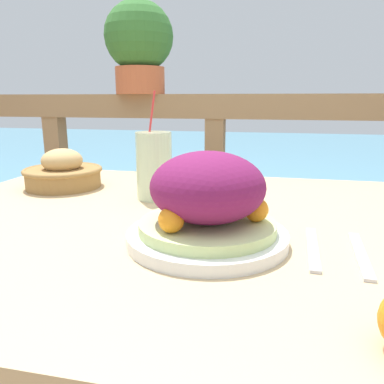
% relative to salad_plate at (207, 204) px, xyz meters
% --- Properties ---
extents(patio_table, '(1.08, 0.91, 0.76)m').
position_rel_salad_plate_xyz_m(patio_table, '(-0.12, 0.12, -0.17)').
color(patio_table, tan).
rests_on(patio_table, ground_plane).
extents(railing_fence, '(2.80, 0.08, 1.01)m').
position_rel_salad_plate_xyz_m(railing_fence, '(-0.12, 0.85, -0.13)').
color(railing_fence, '#937551').
rests_on(railing_fence, ground_plane).
extents(sea_backdrop, '(12.00, 4.00, 0.49)m').
position_rel_salad_plate_xyz_m(sea_backdrop, '(-0.12, 3.35, -0.58)').
color(sea_backdrop, '#568EA8').
rests_on(sea_backdrop, ground_plane).
extents(salad_plate, '(0.27, 0.27, 0.15)m').
position_rel_salad_plate_xyz_m(salad_plate, '(0.00, 0.00, 0.00)').
color(salad_plate, silver).
rests_on(salad_plate, patio_table).
extents(drink_glass, '(0.08, 0.08, 0.25)m').
position_rel_salad_plate_xyz_m(drink_glass, '(-0.17, 0.26, 0.01)').
color(drink_glass, beige).
rests_on(drink_glass, patio_table).
extents(bread_basket, '(0.21, 0.21, 0.11)m').
position_rel_salad_plate_xyz_m(bread_basket, '(-0.45, 0.32, -0.03)').
color(bread_basket, olive).
rests_on(bread_basket, patio_table).
extents(potted_plant, '(0.26, 0.26, 0.34)m').
position_rel_salad_plate_xyz_m(potted_plant, '(-0.42, 0.85, 0.37)').
color(potted_plant, '#B75B38').
rests_on(potted_plant, railing_fence).
extents(fork, '(0.02, 0.18, 0.00)m').
position_rel_salad_plate_xyz_m(fork, '(0.17, 0.01, -0.06)').
color(fork, silver).
rests_on(fork, patio_table).
extents(knife, '(0.03, 0.18, 0.00)m').
position_rel_salad_plate_xyz_m(knife, '(0.24, -0.01, -0.06)').
color(knife, silver).
rests_on(knife, patio_table).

